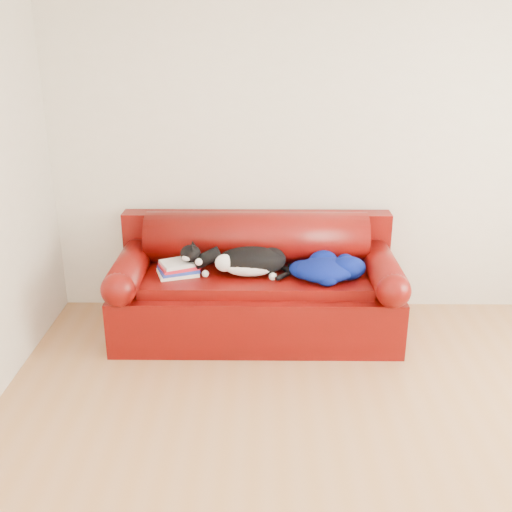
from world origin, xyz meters
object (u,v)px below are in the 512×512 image
Objects in this scene: sofa_base at (256,303)px; book_stack at (179,268)px; blanket at (327,268)px; cat at (250,262)px.

sofa_base is 0.65m from book_stack.
blanket is (1.08, -0.04, 0.02)m from book_stack.
cat reaches higher than blanket.
sofa_base is 3.32× the size of blanket.
book_stack is at bearing 177.72° from blanket.
book_stack reaches higher than sofa_base.
blanket is at bearing -2.28° from book_stack.
cat is at bearing -0.38° from book_stack.
book_stack is 0.53m from cat.
cat is (-0.04, -0.06, 0.36)m from sofa_base.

